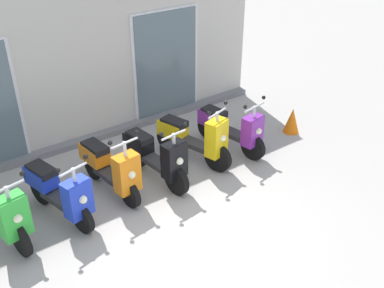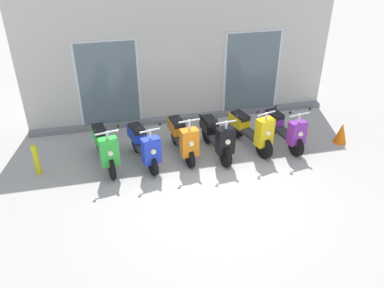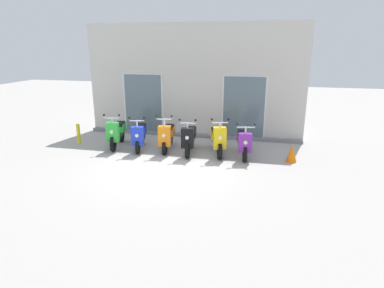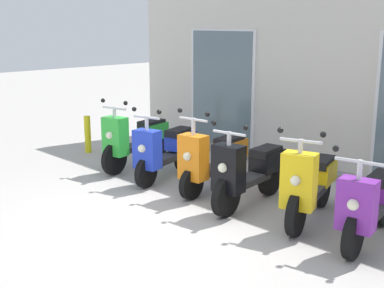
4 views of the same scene
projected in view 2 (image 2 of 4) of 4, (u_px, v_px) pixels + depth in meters
The scene contains 10 objects.
ground_plane at pixel (215, 187), 8.34m from camera, with size 40.00×40.00×0.00m, color #A8A39E.
storefront_facade at pixel (181, 47), 10.16m from camera, with size 8.05×0.50×4.09m.
scooter_green at pixel (105, 146), 8.79m from camera, with size 0.64×1.61×1.23m.
scooter_blue at pixel (144, 144), 8.89m from camera, with size 0.67×1.48×1.20m.
scooter_orange at pixel (183, 137), 9.17m from camera, with size 0.56×1.50×1.27m.
scooter_black at pixel (217, 136), 9.22m from camera, with size 0.56×1.62×1.22m.
scooter_yellow at pixel (251, 130), 9.48m from camera, with size 0.76×1.60×1.25m.
scooter_purple at pixel (284, 128), 9.61m from camera, with size 0.65×1.58×1.18m.
traffic_cone at pixel (341, 133), 9.80m from camera, with size 0.32×0.32×0.52m, color orange.
curb_bollard at pixel (36, 160), 8.59m from camera, with size 0.12×0.12×0.70m, color yellow.
Camera 2 is at (-1.98, -6.42, 5.04)m, focal length 37.50 mm.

